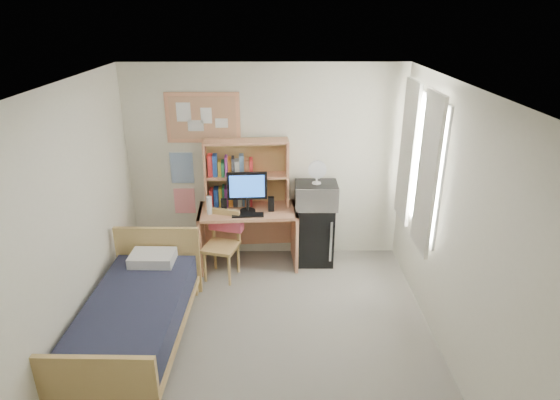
{
  "coord_description": "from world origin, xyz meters",
  "views": [
    {
      "loc": [
        0.15,
        -3.78,
        3.2
      ],
      "look_at": [
        0.19,
        1.2,
        1.15
      ],
      "focal_mm": 30.0,
      "sensor_mm": 36.0,
      "label": 1
    }
  ],
  "objects_px": {
    "desk": "(248,237)",
    "mini_fridge": "(315,233)",
    "speaker_left": "(224,206)",
    "speaker_right": "(271,204)",
    "bed": "(136,322)",
    "desk_chair": "(221,246)",
    "bulletin_board": "(203,118)",
    "monitor": "(247,192)",
    "desk_fan": "(317,173)",
    "microwave": "(316,195)"
  },
  "relations": [
    {
      "from": "desk",
      "to": "monitor",
      "type": "distance_m",
      "value": 0.67
    },
    {
      "from": "desk",
      "to": "mini_fridge",
      "type": "xyz_separation_m",
      "value": [
        0.89,
        0.08,
        0.01
      ]
    },
    {
      "from": "desk_fan",
      "to": "speaker_right",
      "type": "bearing_deg",
      "value": -169.93
    },
    {
      "from": "monitor",
      "to": "desk_fan",
      "type": "xyz_separation_m",
      "value": [
        0.88,
        0.12,
        0.21
      ]
    },
    {
      "from": "desk_chair",
      "to": "mini_fridge",
      "type": "height_order",
      "value": "desk_chair"
    },
    {
      "from": "bed",
      "to": "desk_fan",
      "type": "relative_size",
      "value": 6.64
    },
    {
      "from": "desk_chair",
      "to": "bed",
      "type": "distance_m",
      "value": 1.49
    },
    {
      "from": "desk",
      "to": "desk_fan",
      "type": "height_order",
      "value": "desk_fan"
    },
    {
      "from": "desk_chair",
      "to": "bed",
      "type": "bearing_deg",
      "value": -103.52
    },
    {
      "from": "desk",
      "to": "speaker_left",
      "type": "distance_m",
      "value": 0.57
    },
    {
      "from": "desk_chair",
      "to": "monitor",
      "type": "relative_size",
      "value": 1.64
    },
    {
      "from": "speaker_right",
      "to": "mini_fridge",
      "type": "bearing_deg",
      "value": 7.71
    },
    {
      "from": "bulletin_board",
      "to": "monitor",
      "type": "bearing_deg",
      "value": -34.27
    },
    {
      "from": "speaker_left",
      "to": "microwave",
      "type": "relative_size",
      "value": 0.33
    },
    {
      "from": "speaker_right",
      "to": "desk_fan",
      "type": "xyz_separation_m",
      "value": [
        0.58,
        0.1,
        0.38
      ]
    },
    {
      "from": "monitor",
      "to": "speaker_right",
      "type": "height_order",
      "value": "monitor"
    },
    {
      "from": "desk",
      "to": "speaker_right",
      "type": "bearing_deg",
      "value": -11.31
    },
    {
      "from": "desk_chair",
      "to": "monitor",
      "type": "xyz_separation_m",
      "value": [
        0.33,
        0.28,
        0.62
      ]
    },
    {
      "from": "speaker_right",
      "to": "bed",
      "type": "bearing_deg",
      "value": -134.12
    },
    {
      "from": "bulletin_board",
      "to": "mini_fridge",
      "type": "relative_size",
      "value": 1.16
    },
    {
      "from": "microwave",
      "to": "bed",
      "type": "bearing_deg",
      "value": -138.36
    },
    {
      "from": "desk",
      "to": "bed",
      "type": "relative_size",
      "value": 0.67
    },
    {
      "from": "mini_fridge",
      "to": "bed",
      "type": "height_order",
      "value": "mini_fridge"
    },
    {
      "from": "desk",
      "to": "monitor",
      "type": "bearing_deg",
      "value": -90.0
    },
    {
      "from": "speaker_left",
      "to": "desk",
      "type": "bearing_deg",
      "value": 11.31
    },
    {
      "from": "mini_fridge",
      "to": "desk_chair",
      "type": "bearing_deg",
      "value": -160.3
    },
    {
      "from": "desk",
      "to": "desk_chair",
      "type": "relative_size",
      "value": 1.44
    },
    {
      "from": "desk",
      "to": "microwave",
      "type": "relative_size",
      "value": 2.35
    },
    {
      "from": "desk_fan",
      "to": "desk",
      "type": "bearing_deg",
      "value": -175.76
    },
    {
      "from": "bulletin_board",
      "to": "microwave",
      "type": "distance_m",
      "value": 1.75
    },
    {
      "from": "desk",
      "to": "mini_fridge",
      "type": "relative_size",
      "value": 1.56
    },
    {
      "from": "bulletin_board",
      "to": "bed",
      "type": "bearing_deg",
      "value": -104.34
    },
    {
      "from": "speaker_left",
      "to": "microwave",
      "type": "bearing_deg",
      "value": 2.88
    },
    {
      "from": "mini_fridge",
      "to": "desk_fan",
      "type": "height_order",
      "value": "desk_fan"
    },
    {
      "from": "desk_chair",
      "to": "speaker_right",
      "type": "relative_size",
      "value": 4.74
    },
    {
      "from": "desk",
      "to": "microwave",
      "type": "bearing_deg",
      "value": -0.01
    },
    {
      "from": "mini_fridge",
      "to": "monitor",
      "type": "distance_m",
      "value": 1.11
    },
    {
      "from": "bulletin_board",
      "to": "desk_chair",
      "type": "bearing_deg",
      "value": -70.87
    },
    {
      "from": "mini_fridge",
      "to": "microwave",
      "type": "height_order",
      "value": "microwave"
    },
    {
      "from": "monitor",
      "to": "speaker_left",
      "type": "xyz_separation_m",
      "value": [
        -0.3,
        -0.02,
        -0.18
      ]
    },
    {
      "from": "desk_chair",
      "to": "microwave",
      "type": "distance_m",
      "value": 1.38
    },
    {
      "from": "mini_fridge",
      "to": "bed",
      "type": "bearing_deg",
      "value": -138.03
    },
    {
      "from": "desk_chair",
      "to": "monitor",
      "type": "distance_m",
      "value": 0.76
    },
    {
      "from": "desk",
      "to": "speaker_left",
      "type": "height_order",
      "value": "speaker_left"
    },
    {
      "from": "desk",
      "to": "speaker_left",
      "type": "bearing_deg",
      "value": -168.69
    },
    {
      "from": "bed",
      "to": "desk_fan",
      "type": "height_order",
      "value": "desk_fan"
    },
    {
      "from": "bulletin_board",
      "to": "desk",
      "type": "relative_size",
      "value": 0.74
    },
    {
      "from": "bed",
      "to": "desk_fan",
      "type": "xyz_separation_m",
      "value": [
        1.94,
        1.69,
        1.01
      ]
    },
    {
      "from": "speaker_left",
      "to": "speaker_right",
      "type": "xyz_separation_m",
      "value": [
        0.6,
        0.04,
        0.0
      ]
    },
    {
      "from": "speaker_right",
      "to": "speaker_left",
      "type": "bearing_deg",
      "value": 180.0
    }
  ]
}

